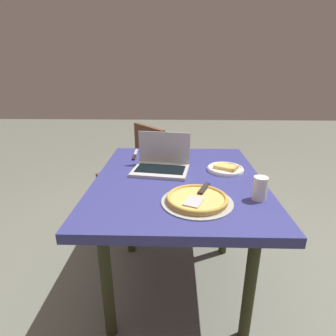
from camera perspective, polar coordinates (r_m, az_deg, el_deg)
The scene contains 8 objects.
ground_plane at distance 1.96m, azimuth 1.87°, elevation -23.25°, with size 12.00×12.00×0.00m, color #66695C.
dining_table at distance 1.57m, azimuth 2.15°, elevation -4.94°, with size 1.15×0.92×0.77m.
laptop at distance 1.63m, azimuth -1.36°, elevation 1.02°, with size 0.29×0.35×0.21m.
pizza_plate at distance 1.66m, azimuth 11.98°, elevation -0.13°, with size 0.22×0.22×0.04m.
pizza_tray at distance 1.26m, azimuth 6.13°, elevation -6.52°, with size 0.33×0.33×0.04m.
table_knife at distance 1.91m, azimuth -6.98°, elevation 2.65°, with size 0.25×0.03×0.01m.
drink_cup at distance 1.33m, azimuth 18.71°, elevation -4.03°, with size 0.07×0.07×0.11m.
chair_near at distance 2.44m, azimuth -6.36°, elevation -0.21°, with size 0.63×0.63×0.87m.
Camera 1 is at (-1.42, 0.02, 1.35)m, focal length 29.09 mm.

